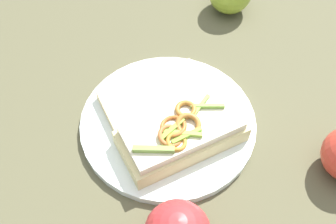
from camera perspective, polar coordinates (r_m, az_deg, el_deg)
ground_plane at (r=0.61m, az=0.00°, el=-1.83°), size 2.00×2.00×0.00m
plate at (r=0.61m, az=0.00°, el=-1.49°), size 0.27×0.27×0.01m
sandwich at (r=0.56m, az=1.94°, el=-3.05°), size 0.19×0.17×0.05m
bread_slice_side at (r=0.62m, az=-1.79°, el=2.20°), size 0.18×0.17×0.02m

